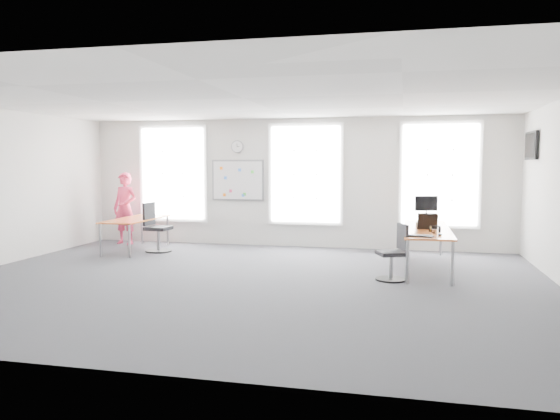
% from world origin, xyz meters
% --- Properties ---
extents(floor, '(10.00, 10.00, 0.00)m').
position_xyz_m(floor, '(0.00, 0.00, 0.00)').
color(floor, '#2D2D33').
rests_on(floor, ground).
extents(ceiling, '(10.00, 10.00, 0.00)m').
position_xyz_m(ceiling, '(0.00, 0.00, 3.00)').
color(ceiling, white).
rests_on(ceiling, ground).
extents(wall_back, '(10.00, 0.00, 10.00)m').
position_xyz_m(wall_back, '(0.00, 4.00, 1.50)').
color(wall_back, silver).
rests_on(wall_back, ground).
extents(wall_front, '(10.00, 0.00, 10.00)m').
position_xyz_m(wall_front, '(0.00, -4.00, 1.50)').
color(wall_front, silver).
rests_on(wall_front, ground).
extents(window_left, '(1.60, 0.06, 2.20)m').
position_xyz_m(window_left, '(-3.00, 3.97, 1.70)').
color(window_left, white).
rests_on(window_left, wall_back).
extents(window_mid, '(1.60, 0.06, 2.20)m').
position_xyz_m(window_mid, '(0.30, 3.97, 1.70)').
color(window_mid, white).
rests_on(window_mid, wall_back).
extents(window_right, '(1.60, 0.06, 2.20)m').
position_xyz_m(window_right, '(3.30, 3.97, 1.70)').
color(window_right, white).
rests_on(window_right, wall_back).
extents(desk_right, '(0.82, 3.08, 0.75)m').
position_xyz_m(desk_right, '(2.97, 1.96, 0.70)').
color(desk_right, '#C85F32').
rests_on(desk_right, ground).
extents(desk_left, '(0.79, 1.99, 0.72)m').
position_xyz_m(desk_left, '(-3.32, 2.61, 0.66)').
color(desk_left, '#C85F32').
rests_on(desk_left, ground).
extents(chair_right, '(0.56, 0.56, 0.95)m').
position_xyz_m(chair_right, '(2.41, 0.70, 0.42)').
color(chair_right, black).
rests_on(chair_right, ground).
extents(chair_left, '(0.58, 0.58, 1.09)m').
position_xyz_m(chair_left, '(-2.81, 2.55, 0.48)').
color(chair_left, black).
rests_on(chair_left, ground).
extents(person, '(0.70, 0.52, 1.74)m').
position_xyz_m(person, '(-4.04, 3.45, 0.87)').
color(person, '#CB2F51').
rests_on(person, ground).
extents(whiteboard, '(1.20, 0.03, 0.90)m').
position_xyz_m(whiteboard, '(-1.35, 3.97, 1.55)').
color(whiteboard, white).
rests_on(whiteboard, wall_back).
extents(wall_clock, '(0.30, 0.04, 0.30)m').
position_xyz_m(wall_clock, '(-1.35, 3.97, 2.35)').
color(wall_clock, gray).
rests_on(wall_clock, wall_back).
extents(tv, '(0.06, 0.90, 0.55)m').
position_xyz_m(tv, '(4.95, 3.00, 2.30)').
color(tv, black).
rests_on(tv, wall_right).
extents(keyboard, '(0.45, 0.28, 0.02)m').
position_xyz_m(keyboard, '(2.82, 0.68, 0.76)').
color(keyboard, black).
rests_on(keyboard, desk_right).
extents(mouse, '(0.11, 0.14, 0.04)m').
position_xyz_m(mouse, '(3.14, 0.85, 0.77)').
color(mouse, black).
rests_on(mouse, desk_right).
extents(lens_cap, '(0.08, 0.08, 0.01)m').
position_xyz_m(lens_cap, '(3.05, 1.21, 0.75)').
color(lens_cap, black).
rests_on(lens_cap, desk_right).
extents(headphones, '(0.20, 0.11, 0.12)m').
position_xyz_m(headphones, '(3.08, 1.39, 0.80)').
color(headphones, black).
rests_on(headphones, desk_right).
extents(laptop_sleeve, '(0.37, 0.26, 0.29)m').
position_xyz_m(laptop_sleeve, '(2.97, 1.74, 0.89)').
color(laptop_sleeve, black).
rests_on(laptop_sleeve, desk_right).
extents(paper_stack, '(0.31, 0.25, 0.10)m').
position_xyz_m(paper_stack, '(2.92, 2.05, 0.80)').
color(paper_stack, beige).
rests_on(paper_stack, desk_right).
extents(monitor, '(0.47, 0.20, 0.53)m').
position_xyz_m(monitor, '(3.00, 3.20, 1.07)').
color(monitor, black).
rests_on(monitor, desk_right).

